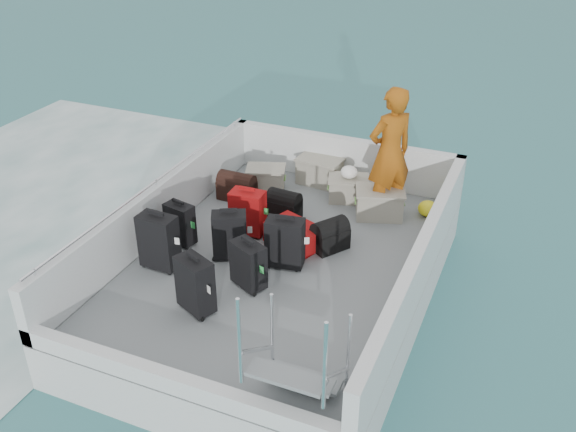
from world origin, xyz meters
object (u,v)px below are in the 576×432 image
at_px(suitcase_0, 159,242).
at_px(suitcase_8, 294,235).
at_px(suitcase_6, 248,265).
at_px(crate_3, 379,204).
at_px(crate_0, 266,179).
at_px(suitcase_4, 230,236).
at_px(passenger, 390,153).
at_px(suitcase_3, 195,285).
at_px(suitcase_1, 180,224).
at_px(crate_2, 348,190).
at_px(crate_1, 320,171).
at_px(suitcase_5, 248,213).
at_px(suitcase_7, 285,243).

relative_size(suitcase_0, suitcase_8, 1.01).
xyz_separation_m(suitcase_6, crate_3, (0.93, 2.20, -0.10)).
relative_size(suitcase_6, suitcase_8, 0.82).
bearing_deg(crate_0, suitcase_4, -78.62).
bearing_deg(passenger, suitcase_0, -1.12).
bearing_deg(suitcase_3, crate_3, 90.13).
height_order(suitcase_6, passenger, passenger).
relative_size(suitcase_1, suitcase_4, 0.91).
bearing_deg(suitcase_6, crate_3, 93.35).
height_order(suitcase_0, crate_3, suitcase_0).
height_order(suitcase_4, suitcase_8, suitcase_4).
relative_size(crate_0, crate_2, 0.99).
bearing_deg(crate_2, crate_1, 147.69).
relative_size(suitcase_5, passenger, 0.33).
height_order(crate_0, passenger, passenger).
height_order(crate_1, crate_3, same).
bearing_deg(suitcase_6, suitcase_7, 94.78).
xyz_separation_m(suitcase_1, suitcase_5, (0.68, 0.57, 0.02)).
height_order(suitcase_3, crate_0, suitcase_3).
relative_size(suitcase_5, suitcase_8, 0.87).
bearing_deg(crate_1, suitcase_7, -79.88).
distance_m(suitcase_4, suitcase_7, 0.71).
xyz_separation_m(suitcase_5, suitcase_6, (0.54, -1.07, -0.02)).
height_order(suitcase_1, passenger, passenger).
xyz_separation_m(suitcase_4, suitcase_5, (-0.05, 0.61, -0.00)).
bearing_deg(passenger, suitcase_6, 17.92).
distance_m(suitcase_0, suitcase_1, 0.58).
distance_m(suitcase_1, suitcase_8, 1.47).
bearing_deg(suitcase_7, suitcase_0, -166.09).
bearing_deg(suitcase_5, suitcase_4, -87.62).
bearing_deg(suitcase_4, suitcase_7, -19.62).
distance_m(crate_0, crate_2, 1.25).
distance_m(crate_2, crate_3, 0.62).
bearing_deg(crate_2, passenger, -16.55).
bearing_deg(crate_3, suitcase_3, -114.08).
bearing_deg(crate_0, crate_1, 37.93).
distance_m(suitcase_3, suitcase_7, 1.30).
xyz_separation_m(suitcase_7, crate_3, (0.71, 1.65, -0.13)).
bearing_deg(suitcase_7, passenger, 56.13).
relative_size(suitcase_3, crate_1, 1.04).
bearing_deg(suitcase_4, suitcase_6, -70.82).
xyz_separation_m(suitcase_8, crate_1, (-0.32, 1.79, 0.05)).
bearing_deg(crate_1, suitcase_8, -79.75).
distance_m(suitcase_5, passenger, 2.06).
height_order(suitcase_5, crate_1, suitcase_5).
distance_m(suitcase_0, suitcase_8, 1.73).
xyz_separation_m(suitcase_4, suitcase_7, (0.70, 0.09, 0.01)).
bearing_deg(suitcase_6, suitcase_3, -91.92).
distance_m(suitcase_8, crate_0, 1.61).
xyz_separation_m(suitcase_5, crate_3, (1.47, 1.13, -0.12)).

